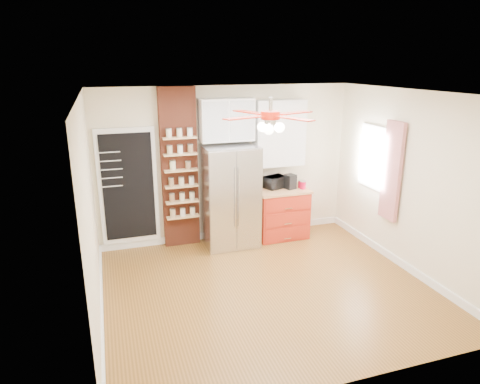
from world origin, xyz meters
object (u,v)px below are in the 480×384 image
object	(u,v)px
toaster_oven	(275,182)
canister_left	(303,185)
ceiling_fan	(270,116)
pantry_jar_oats	(173,165)
fridge	(230,196)
coffee_maker	(290,182)
red_cabinet	(281,213)

from	to	relation	value
toaster_oven	canister_left	world-z (taller)	toaster_oven
ceiling_fan	toaster_oven	distance (m)	2.43
toaster_oven	canister_left	distance (m)	0.50
toaster_oven	pantry_jar_oats	distance (m)	1.87
ceiling_fan	canister_left	world-z (taller)	ceiling_fan
fridge	coffee_maker	distance (m)	1.14
pantry_jar_oats	toaster_oven	bearing A→B (deg)	-0.52
ceiling_fan	fridge	bearing A→B (deg)	91.76
red_cabinet	pantry_jar_oats	xyz separation A→B (m)	(-1.90, 0.12, 0.99)
toaster_oven	coffee_maker	world-z (taller)	coffee_maker
red_cabinet	fridge	bearing A→B (deg)	-177.05
red_cabinet	toaster_oven	bearing A→B (deg)	127.04
red_cabinet	canister_left	world-z (taller)	canister_left
coffee_maker	pantry_jar_oats	world-z (taller)	pantry_jar_oats
red_cabinet	pantry_jar_oats	size ratio (longest dim) A/B	6.52
ceiling_fan	toaster_oven	bearing A→B (deg)	64.83
toaster_oven	coffee_maker	distance (m)	0.26
red_cabinet	ceiling_fan	xyz separation A→B (m)	(-0.92, -1.68, 1.97)
fridge	pantry_jar_oats	distance (m)	1.10
fridge	red_cabinet	world-z (taller)	fridge
ceiling_fan	toaster_oven	size ratio (longest dim) A/B	3.56
coffee_maker	canister_left	xyz separation A→B (m)	(0.22, -0.08, -0.06)
red_cabinet	pantry_jar_oats	bearing A→B (deg)	176.29
canister_left	pantry_jar_oats	bearing A→B (deg)	174.50
fridge	coffee_maker	bearing A→B (deg)	1.80
pantry_jar_oats	coffee_maker	bearing A→B (deg)	-3.84
fridge	toaster_oven	xyz separation A→B (m)	(0.89, 0.16, 0.13)
fridge	canister_left	size ratio (longest dim) A/B	13.22
fridge	red_cabinet	distance (m)	1.06
coffee_maker	canister_left	distance (m)	0.24
fridge	pantry_jar_oats	world-z (taller)	fridge
toaster_oven	canister_left	xyz separation A→B (m)	(0.45, -0.20, -0.04)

